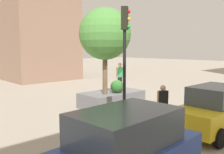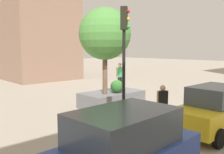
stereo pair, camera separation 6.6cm
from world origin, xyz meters
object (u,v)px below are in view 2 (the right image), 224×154
(planter_ledge, at_px, (112,99))
(pedestrian_crossing, at_px, (162,101))
(taxi_cab, at_px, (213,109))
(skateboarder, at_px, (120,74))
(plaza_tree, at_px, (105,34))
(traffic_light_corner, at_px, (124,51))
(skateboard, at_px, (120,90))

(planter_ledge, relative_size, pedestrian_crossing, 2.14)
(taxi_cab, bearing_deg, planter_ledge, -91.49)
(skateboarder, bearing_deg, pedestrian_crossing, 75.88)
(skateboarder, bearing_deg, plaza_tree, 5.60)
(plaza_tree, height_order, pedestrian_crossing, plaza_tree)
(planter_ledge, bearing_deg, taxi_cab, 88.51)
(plaza_tree, bearing_deg, pedestrian_crossing, 95.25)
(plaza_tree, xyz_separation_m, traffic_light_corner, (2.54, 4.04, -0.90))
(traffic_light_corner, bearing_deg, skateboarder, -132.80)
(planter_ledge, distance_m, plaza_tree, 3.93)
(planter_ledge, relative_size, skateboarder, 2.30)
(plaza_tree, bearing_deg, traffic_light_corner, 57.87)
(plaza_tree, xyz_separation_m, skateboarder, (-1.32, -0.13, -2.38))
(skateboarder, xyz_separation_m, traffic_light_corner, (3.86, 4.17, 1.49))
(skateboarder, bearing_deg, planter_ledge, -10.62)
(taxi_cab, bearing_deg, traffic_light_corner, -33.61)
(skateboarder, height_order, taxi_cab, skateboarder)
(planter_ledge, bearing_deg, plaza_tree, 17.17)
(planter_ledge, height_order, skateboarder, skateboarder)
(plaza_tree, xyz_separation_m, pedestrian_crossing, (-0.35, 3.76, -3.27))
(skateboard, height_order, pedestrian_crossing, pedestrian_crossing)
(skateboard, relative_size, traffic_light_corner, 0.16)
(taxi_cab, xyz_separation_m, traffic_light_corner, (3.14, -2.08, 2.40))
(plaza_tree, bearing_deg, skateboarder, -174.40)
(planter_ledge, distance_m, taxi_cab, 6.39)
(skateboard, bearing_deg, skateboarder, -153.43)
(planter_ledge, xyz_separation_m, taxi_cab, (0.17, 6.36, 0.55))
(plaza_tree, height_order, skateboard, plaza_tree)
(planter_ledge, height_order, skateboard, skateboard)
(plaza_tree, height_order, traffic_light_corner, plaza_tree)
(pedestrian_crossing, bearing_deg, plaza_tree, -84.75)
(pedestrian_crossing, bearing_deg, traffic_light_corner, 5.54)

